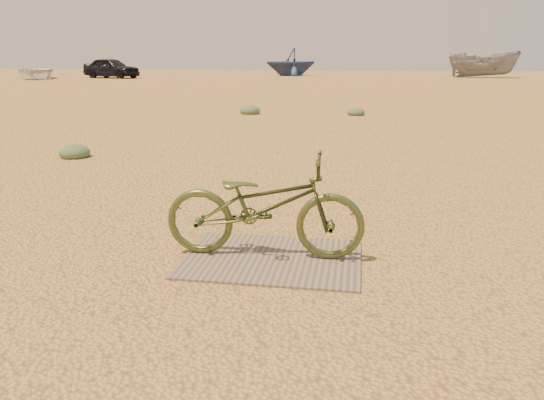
% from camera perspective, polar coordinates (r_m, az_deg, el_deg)
% --- Properties ---
extents(ground, '(120.00, 120.00, 0.00)m').
position_cam_1_polar(ground, '(4.27, -2.32, -9.24)').
color(ground, tan).
rests_on(ground, ground).
extents(plywood_board, '(1.58, 1.17, 0.02)m').
position_cam_1_polar(plywood_board, '(4.78, 0.00, -6.31)').
color(plywood_board, '#816B53').
rests_on(plywood_board, ground).
extents(bicycle, '(1.80, 0.69, 0.93)m').
position_cam_1_polar(bicycle, '(4.68, -0.83, -0.62)').
color(bicycle, '#455124').
rests_on(bicycle, plywood_board).
extents(car, '(4.86, 2.96, 1.55)m').
position_cam_1_polar(car, '(44.38, -16.90, 13.44)').
color(car, black).
rests_on(car, ground).
extents(boat_near_left, '(5.83, 6.52, 1.11)m').
position_cam_1_polar(boat_near_left, '(44.78, -24.10, 12.52)').
color(boat_near_left, silver).
rests_on(boat_near_left, ground).
extents(boat_far_left, '(5.78, 5.56, 2.34)m').
position_cam_1_polar(boat_far_left, '(47.39, 2.04, 14.63)').
color(boat_far_left, navy).
rests_on(boat_far_left, ground).
extents(boat_mid_right, '(5.55, 2.66, 2.07)m').
position_cam_1_polar(boat_mid_right, '(46.50, 21.81, 13.40)').
color(boat_mid_right, gray).
rests_on(boat_mid_right, ground).
extents(kale_a, '(0.54, 0.54, 0.30)m').
position_cam_1_polar(kale_a, '(10.17, -20.43, 4.34)').
color(kale_a, '#5C724E').
rests_on(kale_a, ground).
extents(kale_b, '(0.54, 0.54, 0.30)m').
position_cam_1_polar(kale_b, '(16.50, 9.00, 9.00)').
color(kale_b, '#5C724E').
rests_on(kale_b, ground).
extents(kale_c, '(0.63, 0.63, 0.35)m').
position_cam_1_polar(kale_c, '(16.68, -2.39, 9.24)').
color(kale_c, '#5C724E').
rests_on(kale_c, ground).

